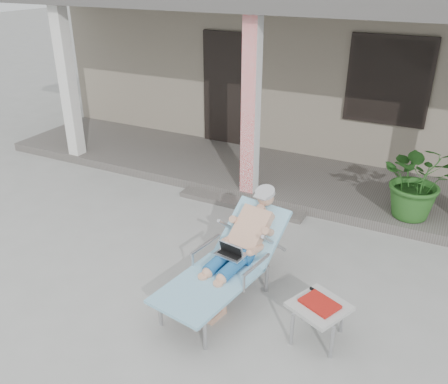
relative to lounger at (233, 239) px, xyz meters
The scene contains 8 objects.
ground 1.09m from the lounger, behind, with size 60.00×60.00×0.00m, color #9E9E99.
house 6.73m from the lounger, 97.00° to the left, with size 10.40×5.40×3.30m.
porch_deck 3.29m from the lounger, 104.60° to the left, with size 10.00×2.00×0.15m, color #605B56.
porch_overhang 3.79m from the lounger, 104.85° to the left, with size 10.00×2.30×2.85m.
porch_step 2.24m from the lounger, 112.41° to the left, with size 2.00×0.30×0.07m, color #605B56.
lounger is the anchor object (origin of this frame).
side_table 1.13m from the lounger, 13.97° to the right, with size 0.64×0.64×0.44m.
potted_palm 2.98m from the lounger, 57.86° to the left, with size 1.01×0.87×1.12m, color #26591E.
Camera 1 is at (2.67, -4.01, 3.35)m, focal length 38.00 mm.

